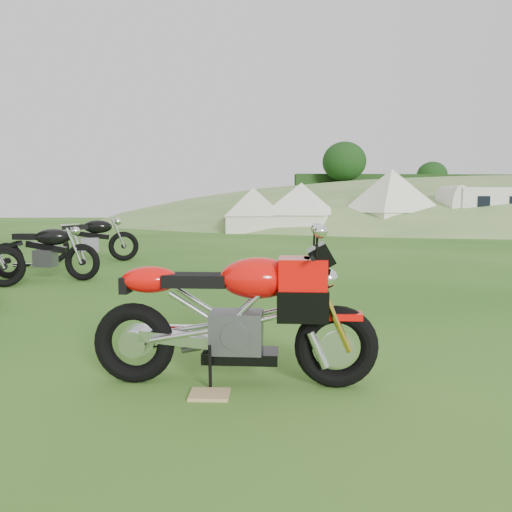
{
  "coord_description": "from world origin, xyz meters",
  "views": [
    {
      "loc": [
        -0.17,
        -5.39,
        1.23
      ],
      "look_at": [
        0.16,
        0.4,
        0.67
      ],
      "focal_mm": 35.0,
      "sensor_mm": 36.0,
      "label": 1
    }
  ],
  "objects_px": {
    "vintage_moto_d": "(89,238)",
    "tent_left": "(253,209)",
    "tent_mid": "(301,207)",
    "vintage_moto_a": "(44,250)",
    "caravan": "(489,210)",
    "sport_motorcycle": "(234,305)",
    "plywood_board": "(210,394)",
    "tent_right": "(391,203)"
  },
  "relations": [
    {
      "from": "vintage_moto_d",
      "to": "caravan",
      "type": "xyz_separation_m",
      "value": [
        15.89,
        12.16,
        0.56
      ]
    },
    {
      "from": "plywood_board",
      "to": "caravan",
      "type": "distance_m",
      "value": 24.22
    },
    {
      "from": "plywood_board",
      "to": "vintage_moto_d",
      "type": "bearing_deg",
      "value": 109.98
    },
    {
      "from": "tent_mid",
      "to": "tent_right",
      "type": "distance_m",
      "value": 4.42
    },
    {
      "from": "tent_mid",
      "to": "caravan",
      "type": "xyz_separation_m",
      "value": [
        9.07,
        -1.05,
        -0.15
      ]
    },
    {
      "from": "tent_left",
      "to": "tent_mid",
      "type": "bearing_deg",
      "value": -10.22
    },
    {
      "from": "vintage_moto_a",
      "to": "tent_mid",
      "type": "xyz_separation_m",
      "value": [
        6.8,
        16.06,
        0.75
      ]
    },
    {
      "from": "sport_motorcycle",
      "to": "vintage_moto_d",
      "type": "xyz_separation_m",
      "value": [
        -3.19,
        8.12,
        -0.01
      ]
    },
    {
      "from": "sport_motorcycle",
      "to": "vintage_moto_a",
      "type": "relative_size",
      "value": 0.96
    },
    {
      "from": "vintage_moto_a",
      "to": "tent_right",
      "type": "xyz_separation_m",
      "value": [
        11.2,
        15.63,
        0.95
      ]
    },
    {
      "from": "sport_motorcycle",
      "to": "vintage_moto_a",
      "type": "xyz_separation_m",
      "value": [
        -3.17,
        5.27,
        -0.05
      ]
    },
    {
      "from": "sport_motorcycle",
      "to": "tent_left",
      "type": "distance_m",
      "value": 21.83
    },
    {
      "from": "vintage_moto_a",
      "to": "tent_right",
      "type": "height_order",
      "value": "tent_right"
    },
    {
      "from": "vintage_moto_d",
      "to": "tent_right",
      "type": "height_order",
      "value": "tent_right"
    },
    {
      "from": "sport_motorcycle",
      "to": "plywood_board",
      "type": "distance_m",
      "value": 0.62
    },
    {
      "from": "plywood_board",
      "to": "tent_right",
      "type": "height_order",
      "value": "tent_right"
    },
    {
      "from": "vintage_moto_a",
      "to": "tent_right",
      "type": "distance_m",
      "value": 19.25
    },
    {
      "from": "vintage_moto_a",
      "to": "tent_left",
      "type": "height_order",
      "value": "tent_left"
    },
    {
      "from": "vintage_moto_d",
      "to": "tent_mid",
      "type": "height_order",
      "value": "tent_mid"
    },
    {
      "from": "vintage_moto_d",
      "to": "tent_left",
      "type": "height_order",
      "value": "tent_left"
    },
    {
      "from": "tent_mid",
      "to": "caravan",
      "type": "height_order",
      "value": "tent_mid"
    },
    {
      "from": "vintage_moto_d",
      "to": "tent_left",
      "type": "distance_m",
      "value": 14.39
    },
    {
      "from": "vintage_moto_a",
      "to": "sport_motorcycle",
      "type": "bearing_deg",
      "value": -46.07
    },
    {
      "from": "caravan",
      "to": "tent_left",
      "type": "bearing_deg",
      "value": 169.32
    },
    {
      "from": "tent_mid",
      "to": "sport_motorcycle",
      "type": "bearing_deg",
      "value": -74.73
    },
    {
      "from": "vintage_moto_a",
      "to": "vintage_moto_d",
      "type": "height_order",
      "value": "vintage_moto_d"
    },
    {
      "from": "vintage_moto_a",
      "to": "tent_mid",
      "type": "relative_size",
      "value": 0.67
    },
    {
      "from": "sport_motorcycle",
      "to": "plywood_board",
      "type": "height_order",
      "value": "sport_motorcycle"
    },
    {
      "from": "sport_motorcycle",
      "to": "tent_right",
      "type": "height_order",
      "value": "tent_right"
    },
    {
      "from": "tent_left",
      "to": "tent_right",
      "type": "relative_size",
      "value": 0.82
    },
    {
      "from": "vintage_moto_d",
      "to": "tent_right",
      "type": "relative_size",
      "value": 0.63
    },
    {
      "from": "tent_left",
      "to": "tent_mid",
      "type": "xyz_separation_m",
      "value": [
        2.37,
        -0.45,
        0.07
      ]
    },
    {
      "from": "vintage_moto_a",
      "to": "caravan",
      "type": "height_order",
      "value": "caravan"
    },
    {
      "from": "tent_left",
      "to": "caravan",
      "type": "distance_m",
      "value": 11.53
    },
    {
      "from": "plywood_board",
      "to": "tent_mid",
      "type": "bearing_deg",
      "value": 80.01
    },
    {
      "from": "vintage_moto_d",
      "to": "tent_right",
      "type": "bearing_deg",
      "value": 35.06
    },
    {
      "from": "sport_motorcycle",
      "to": "tent_right",
      "type": "xyz_separation_m",
      "value": [
        8.03,
        20.91,
        0.9
      ]
    },
    {
      "from": "sport_motorcycle",
      "to": "plywood_board",
      "type": "relative_size",
      "value": 7.23
    },
    {
      "from": "vintage_moto_a",
      "to": "caravan",
      "type": "xyz_separation_m",
      "value": [
        15.87,
        15.0,
        0.61
      ]
    },
    {
      "from": "tent_right",
      "to": "caravan",
      "type": "height_order",
      "value": "tent_right"
    },
    {
      "from": "vintage_moto_a",
      "to": "vintage_moto_d",
      "type": "relative_size",
      "value": 0.92
    },
    {
      "from": "vintage_moto_d",
      "to": "tent_mid",
      "type": "xyz_separation_m",
      "value": [
        6.82,
        13.21,
        0.71
      ]
    }
  ]
}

